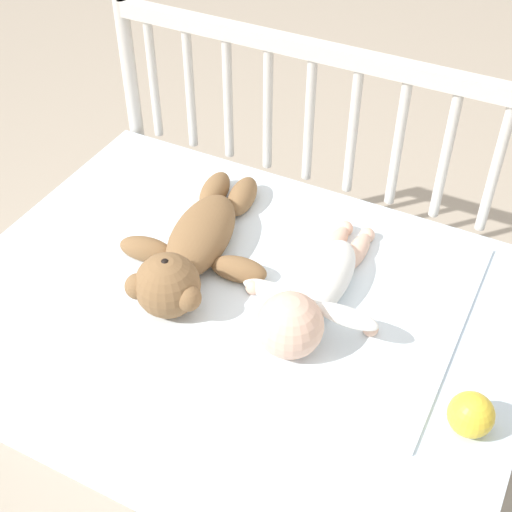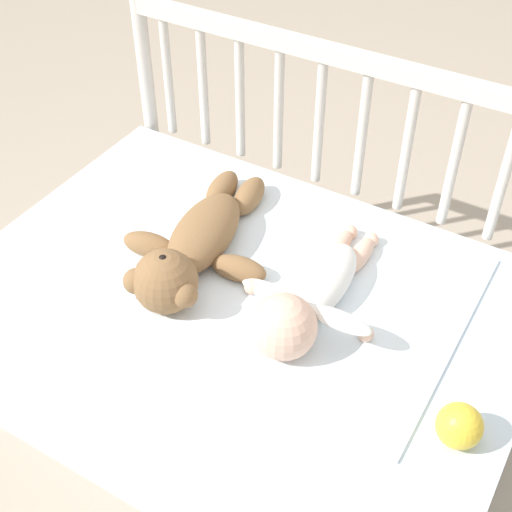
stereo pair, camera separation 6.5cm
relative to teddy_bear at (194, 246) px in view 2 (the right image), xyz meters
name	(u,v)px [view 2 (the right image)]	position (x,y,z in m)	size (l,w,h in m)	color
ground_plane	(254,409)	(0.13, 0.01, -0.47)	(12.00, 12.00, 0.00)	tan
crib_mattress	(254,351)	(0.13, 0.01, -0.26)	(1.10, 0.69, 0.43)	silver
crib_rail	(339,145)	(0.13, 0.38, 0.07)	(1.10, 0.04, 0.76)	beige
blanket	(260,269)	(0.12, 0.05, -0.04)	(0.81, 0.54, 0.01)	white
teddy_bear	(194,246)	(0.00, 0.00, 0.00)	(0.32, 0.47, 0.13)	olive
baby	(309,298)	(0.26, -0.01, 0.00)	(0.29, 0.42, 0.12)	white
toy_ball	(459,426)	(0.59, -0.13, -0.01)	(0.08, 0.08, 0.08)	yellow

